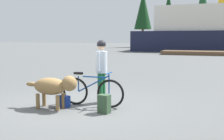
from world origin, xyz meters
TOP-DOWN VIEW (x-y plane):
  - ground_plane at (0.00, 0.00)m, footprint 160.00×160.00m
  - bicycle at (0.34, 0.11)m, footprint 1.78×0.44m
  - person_cyclist at (0.44, 0.54)m, footprint 0.32×0.53m
  - dog at (-0.49, -0.46)m, footprint 1.50×0.52m
  - backpack at (0.90, -0.43)m, footprint 0.32×0.26m
  - handbag_pannier at (-0.34, -0.23)m, footprint 0.35×0.23m
  - pine_tree_far_left at (-8.90, 44.28)m, footprint 3.23×3.23m
  - pine_tree_center at (1.48, 45.39)m, footprint 3.53×3.53m
  - pine_tree_mid_back at (-5.54, 52.84)m, footprint 3.82×3.82m

SIDE VIEW (x-z plane):
  - ground_plane at x=0.00m, z-range 0.00..0.00m
  - handbag_pannier at x=-0.34m, z-range 0.00..0.30m
  - backpack at x=0.90m, z-range 0.00..0.46m
  - bicycle at x=0.34m, z-range -0.06..0.87m
  - dog at x=-0.49m, z-range 0.14..1.02m
  - person_cyclist at x=0.44m, z-range 0.19..1.96m
  - pine_tree_mid_back at x=-5.54m, z-range 1.14..12.03m
  - pine_tree_center at x=1.48m, z-range 1.09..12.25m
  - pine_tree_far_left at x=-8.90m, z-range 1.63..11.90m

